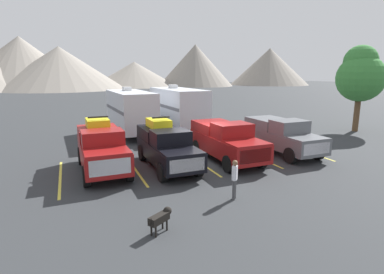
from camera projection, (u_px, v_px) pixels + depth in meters
The scene contains 16 objects.
ground_plane at pixel (200, 162), 16.82m from camera, with size 240.00×240.00×0.00m, color #2D3033.
pickup_truck_a at pixel (102, 147), 15.17m from camera, with size 2.19×5.30×2.65m.
pickup_truck_b at pixel (166, 145), 15.89m from camera, with size 2.11×5.49×2.52m.
pickup_truck_c at pixel (226, 140), 17.11m from camera, with size 2.26×5.58×2.18m.
pickup_truck_d at pixel (281, 135), 18.61m from camera, with size 2.26×5.47×2.11m.
lot_stripe_a at pixel (60, 178), 14.37m from camera, with size 0.12×5.50×0.01m, color gold.
lot_stripe_b at pixel (135, 169), 15.66m from camera, with size 0.12×5.50×0.01m, color gold.
lot_stripe_c at pixel (199, 162), 16.94m from camera, with size 0.12×5.50×0.01m, color gold.
lot_stripe_d at pixel (253, 155), 18.22m from camera, with size 0.12×5.50×0.01m, color gold.
lot_stripe_e at pixel (301, 150), 19.51m from camera, with size 0.12×5.50×0.01m, color gold.
camper_trailer_a at pixel (131, 110), 23.66m from camera, with size 2.81×7.94×3.69m.
camper_trailer_b at pixel (178, 107), 25.41m from camera, with size 2.93×8.31×3.79m.
person_a at pixel (235, 177), 11.78m from camera, with size 0.29×0.29×1.57m.
dog at pixel (161, 217), 9.45m from camera, with size 0.89×0.66×0.70m.
tree_a at pixel (361, 74), 24.83m from camera, with size 3.76×3.76×6.97m.
mountain_ridge at pixel (50, 65), 90.41m from camera, with size 158.86×46.35×17.24m.
Camera 1 is at (-6.42, -14.84, 4.85)m, focal length 28.83 mm.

